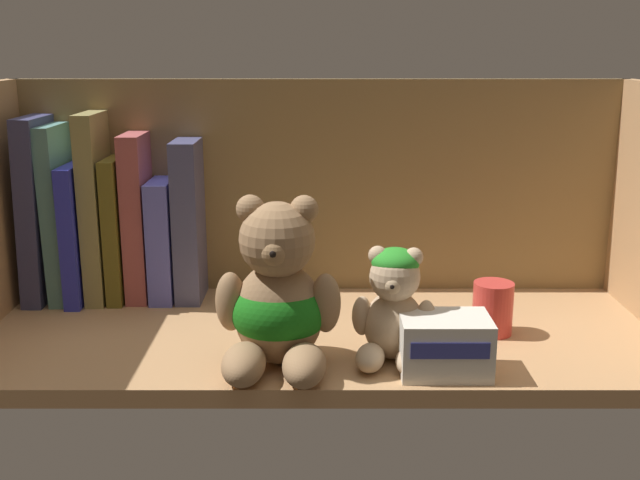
{
  "coord_description": "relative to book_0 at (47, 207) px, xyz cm",
  "views": [
    {
      "loc": [
        -0.33,
        -84.65,
        35.24
      ],
      "look_at": [
        -0.37,
        0.0,
        13.13
      ],
      "focal_mm": 42.78,
      "sensor_mm": 36.0,
      "label": 1
    }
  ],
  "objects": [
    {
      "name": "book_5",
      "position": [
        12.76,
        0.0,
        -1.12
      ],
      "size": [
        2.76,
        11.06,
        21.88
      ],
      "primitive_type": "cube",
      "color": "#A84F4F",
      "rests_on": "shelf_board"
    },
    {
      "name": "book_2",
      "position": [
        5.04,
        0.0,
        -3.0
      ],
      "size": [
        2.0,
        14.91,
        18.11
      ],
      "primitive_type": "cube",
      "color": "#2D32BE",
      "rests_on": "shelf_board"
    },
    {
      "name": "shelf_board",
      "position": [
        36.55,
        -13.9,
        -13.06
      ],
      "size": [
        78.7,
        31.8,
        2.0
      ],
      "primitive_type": "cube",
      "color": "tan",
      "rests_on": "ground"
    },
    {
      "name": "book_3",
      "position": [
        7.57,
        0.0,
        0.23
      ],
      "size": [
        2.42,
        12.74,
        24.58
      ],
      "primitive_type": "cube",
      "rotation": [
        0.0,
        -0.0,
        0.0
      ],
      "color": "#90854D",
      "rests_on": "shelf_board"
    },
    {
      "name": "pillar_candle",
      "position": [
        56.72,
        -14.59,
        -8.96
      ],
      "size": [
        4.68,
        4.68,
        6.19
      ],
      "primitive_type": "cylinder",
      "color": "#C63833",
      "rests_on": "shelf_board"
    },
    {
      "name": "shelf_back_panel",
      "position": [
        36.55,
        2.6,
        1.2
      ],
      "size": [
        81.1,
        1.2,
        30.53
      ],
      "primitive_type": "cube",
      "color": "olive",
      "rests_on": "ground"
    },
    {
      "name": "teddy_bear_larger",
      "position": [
        32.17,
        -23.57,
        -4.91
      ],
      "size": [
        13.27,
        13.86,
        18.19
      ],
      "color": "#93704C",
      "rests_on": "shelf_board"
    },
    {
      "name": "teddy_bear_smaller",
      "position": [
        44.38,
        -22.39,
        -6.15
      ],
      "size": [
        9.25,
        9.63,
        12.46
      ],
      "color": "tan",
      "rests_on": "shelf_board"
    },
    {
      "name": "book_4",
      "position": [
        10.08,
        0.0,
        -2.65
      ],
      "size": [
        1.96,
        12.37,
        18.82
      ],
      "primitive_type": "cube",
      "color": "brown",
      "rests_on": "shelf_board"
    },
    {
      "name": "book_0",
      "position": [
        0.0,
        0.0,
        0.0
      ],
      "size": [
        3.29,
        13.81,
        24.18
      ],
      "primitive_type": "cube",
      "rotation": [
        0.0,
        0.03,
        0.0
      ],
      "color": "#393B63",
      "rests_on": "shelf_board"
    },
    {
      "name": "book_1",
      "position": [
        2.67,
        0.0,
        -0.52
      ],
      "size": [
        2.41,
        13.01,
        23.1
      ],
      "primitive_type": "cube",
      "rotation": [
        0.0,
        -0.01,
        0.0
      ],
      "color": "slate",
      "rests_on": "shelf_board"
    },
    {
      "name": "small_product_box",
      "position": [
        49.38,
        -25.53,
        -9.04
      ],
      "size": [
        9.21,
        6.72,
        6.02
      ],
      "color": "silver",
      "rests_on": "shelf_board"
    },
    {
      "name": "book_6",
      "position": [
        15.97,
        0.0,
        -4.1
      ],
      "size": [
        3.01,
        11.9,
        15.91
      ],
      "primitive_type": "cube",
      "color": "#5E62D0",
      "rests_on": "shelf_board"
    },
    {
      "name": "book_7",
      "position": [
        19.43,
        0.0,
        -1.52
      ],
      "size": [
        3.25,
        11.45,
        21.07
      ],
      "primitive_type": "cube",
      "color": "#494B75",
      "rests_on": "shelf_board"
    }
  ]
}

